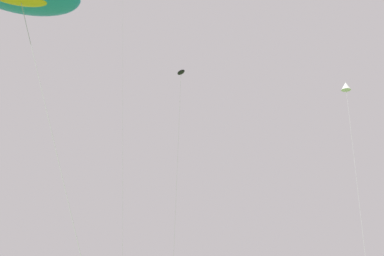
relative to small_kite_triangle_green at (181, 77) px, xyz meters
The scene contains 3 objects.
small_kite_triangle_green is the anchor object (origin of this frame).
small_kite_diamond_red 12.22m from the small_kite_triangle_green, 65.25° to the right, with size 3.48×0.78×13.91m.
small_kite_bird_shape 9.54m from the small_kite_triangle_green, 114.74° to the left, with size 2.25×1.05×25.20m.
Camera 1 is at (-9.07, 2.29, 1.45)m, focal length 33.09 mm.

